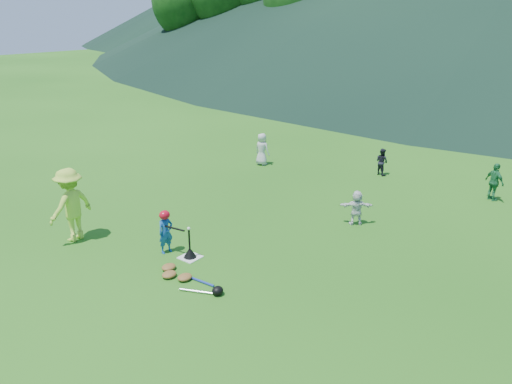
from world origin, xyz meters
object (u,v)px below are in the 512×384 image
batter_child (166,232)px  fielder_c (494,182)px  home_plate (190,257)px  adult_coach (71,205)px  batting_tee (190,253)px  fielder_b (382,162)px  fielder_d (357,208)px  equipment_pile (184,277)px  fielder_a (262,149)px

batter_child → fielder_c: 9.85m
home_plate → adult_coach: (-2.99, -1.04, 0.91)m
home_plate → batting_tee: bearing=0.0°
adult_coach → fielder_b: bearing=152.1°
fielder_d → batting_tee: (-2.14, -4.09, -0.35)m
fielder_b → equipment_pile: (-0.22, -9.35, -0.40)m
fielder_c → equipment_pile: (-3.94, -9.04, -0.51)m
fielder_b → equipment_pile: bearing=107.7°
batter_child → home_plate: bearing=-69.2°
fielder_b → fielder_c: size_ratio=0.81×
batting_tee → fielder_c: bearing=61.0°
fielder_c → equipment_pile: fielder_c is taller
fielder_b → fielder_d: fielder_d is taller
equipment_pile → fielder_b: bearing=88.6°
home_plate → adult_coach: bearing=-160.8°
batter_child → fielder_d: size_ratio=1.09×
adult_coach → fielder_d: bearing=129.0°
fielder_b → equipment_pile: size_ratio=0.52×
batter_child → adult_coach: size_ratio=0.56×
home_plate → batting_tee: batting_tee is taller
fielder_b → fielder_d: size_ratio=0.99×
fielder_d → equipment_pile: size_ratio=0.53×
adult_coach → equipment_pile: bearing=87.6°
equipment_pile → adult_coach: bearing=-176.3°
fielder_a → fielder_b: fielder_a is taller
batter_child → fielder_b: size_ratio=1.10×
home_plate → equipment_pile: (0.63, -0.81, 0.06)m
home_plate → fielder_c: bearing=61.0°
batter_child → adult_coach: (-2.34, -0.91, 0.41)m
batter_child → fielder_b: bearing=-0.2°
adult_coach → equipment_pile: size_ratio=1.03×
fielder_a → equipment_pile: fielder_a is taller
fielder_d → fielder_c: bearing=-155.5°
fielder_b → adult_coach: bearing=87.2°
fielder_d → batter_child: bearing=21.4°
fielder_d → equipment_pile: 5.14m
home_plate → fielder_b: 8.59m
home_plate → batter_child: bearing=-168.8°
batting_tee → equipment_pile: 1.02m
fielder_c → batting_tee: bearing=93.4°
batter_child → fielder_b: (1.50, 8.67, -0.05)m
home_plate → fielder_c: fielder_c is taller
batter_child → fielder_a: fielder_a is taller
fielder_c → fielder_d: 4.80m
batter_child → fielder_d: batter_child is taller
fielder_d → fielder_a: bearing=-63.7°
equipment_pile → fielder_a: bearing=116.0°
home_plate → batting_tee: size_ratio=0.66×
fielder_a → home_plate: bearing=113.8°
fielder_b → batting_tee: size_ratio=1.38×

